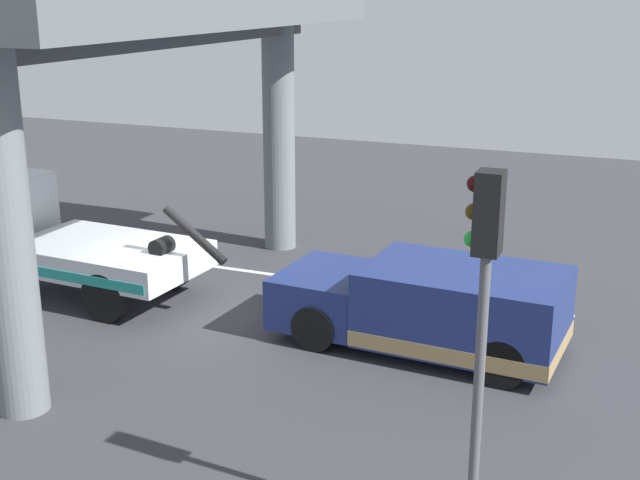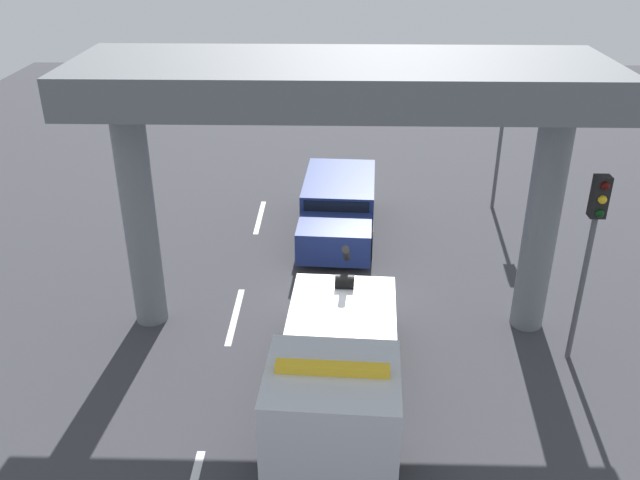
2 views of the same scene
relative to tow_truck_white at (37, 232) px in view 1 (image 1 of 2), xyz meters
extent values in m
cube|color=#38383D|center=(-3.80, 0.04, -1.25)|extent=(60.00, 40.00, 0.10)
cube|color=silver|center=(-9.80, -2.56, -1.20)|extent=(2.60, 0.16, 0.01)
cube|color=silver|center=(-3.80, -2.56, -1.20)|extent=(2.60, 0.16, 0.01)
cube|color=silver|center=(2.20, -2.56, -1.20)|extent=(2.60, 0.16, 0.01)
cube|color=silver|center=(-1.93, 0.11, -0.28)|extent=(3.97, 2.61, 0.55)
cube|color=teal|center=(-1.86, 1.31, -0.36)|extent=(3.64, 0.22, 0.20)
cylinder|color=black|center=(-4.11, 0.23, 0.46)|extent=(1.42, 0.26, 1.07)
cylinder|color=black|center=(-3.31, 0.18, 0.12)|extent=(0.38, 0.47, 0.36)
cylinder|color=black|center=(1.14, -1.11, -0.70)|extent=(1.02, 0.38, 1.00)
cylinder|color=black|center=(-2.63, 1.19, -0.70)|extent=(1.02, 0.38, 1.00)
cylinder|color=black|center=(-2.75, -0.89, -0.70)|extent=(1.02, 0.38, 1.00)
cube|color=navy|center=(-9.43, 0.08, -0.30)|extent=(3.57, 2.39, 1.35)
cube|color=navy|center=(-6.84, -0.07, -0.50)|extent=(1.84, 2.21, 0.95)
cube|color=black|center=(-7.69, -0.02, 0.00)|extent=(0.17, 1.94, 0.59)
cube|color=#9E8451|center=(-9.43, 0.08, -0.79)|extent=(3.59, 2.41, 0.28)
cylinder|color=black|center=(-6.94, 0.90, -0.78)|extent=(0.85, 0.33, 0.84)
cylinder|color=black|center=(-7.05, -1.02, -0.78)|extent=(0.85, 0.33, 0.84)
cylinder|color=black|center=(-10.33, 1.09, -0.78)|extent=(0.85, 0.33, 0.84)
cylinder|color=black|center=(-10.43, -0.83, -0.78)|extent=(0.85, 0.33, 0.84)
cylinder|color=slate|center=(-3.65, 4.71, 1.59)|extent=(0.78, 0.78, 5.58)
cylinder|color=slate|center=(-3.65, -4.62, 1.59)|extent=(0.78, 0.78, 5.58)
cube|color=#5B5F63|center=(-3.65, 0.04, 4.81)|extent=(3.60, 11.33, 0.86)
cube|color=#4A4E52|center=(-3.65, 0.04, 4.20)|extent=(0.50, 10.93, 0.36)
cylinder|color=#515456|center=(-10.80, 5.34, 0.59)|extent=(0.12, 0.12, 3.58)
cube|color=black|center=(-10.80, 5.34, 2.82)|extent=(0.28, 0.32, 0.90)
sphere|color=#360605|center=(-10.64, 5.34, 3.12)|extent=(0.18, 0.18, 0.18)
sphere|color=#3A2D06|center=(-10.64, 5.34, 2.82)|extent=(0.18, 0.18, 0.18)
sphere|color=green|center=(-10.64, 5.34, 2.52)|extent=(0.18, 0.18, 0.18)
camera|label=1|loc=(-12.44, 13.88, 5.07)|focal=47.47mm
camera|label=2|loc=(10.48, -0.07, 8.15)|focal=37.73mm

